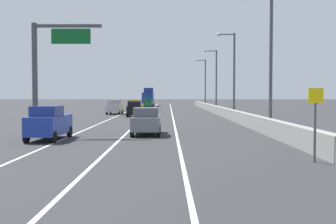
% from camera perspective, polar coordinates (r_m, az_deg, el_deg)
% --- Properties ---
extents(ground_plane, '(320.00, 320.00, 0.00)m').
position_cam_1_polar(ground_plane, '(66.12, -0.83, 0.05)').
color(ground_plane, '#2D2D30').
extents(lane_stripe_left, '(0.16, 130.00, 0.00)m').
position_cam_1_polar(lane_stripe_left, '(57.48, -6.45, -0.32)').
color(lane_stripe_left, silver).
rests_on(lane_stripe_left, ground_plane).
extents(lane_stripe_center, '(0.16, 130.00, 0.00)m').
position_cam_1_polar(lane_stripe_center, '(57.20, -2.96, -0.32)').
color(lane_stripe_center, silver).
rests_on(lane_stripe_center, ground_plane).
extents(lane_stripe_right, '(0.16, 130.00, 0.00)m').
position_cam_1_polar(lane_stripe_right, '(57.12, 0.55, -0.32)').
color(lane_stripe_right, silver).
rests_on(lane_stripe_right, ground_plane).
extents(jersey_barrier_right, '(0.60, 120.00, 1.10)m').
position_cam_1_polar(jersey_barrier_right, '(42.66, 9.18, -0.56)').
color(jersey_barrier_right, gray).
rests_on(jersey_barrier_right, ground_plane).
extents(overhead_sign_gantry, '(4.68, 0.36, 7.50)m').
position_cam_1_polar(overhead_sign_gantry, '(29.32, -16.33, 6.20)').
color(overhead_sign_gantry, '#47474C').
rests_on(overhead_sign_gantry, ground_plane).
extents(speed_advisory_sign, '(0.60, 0.11, 3.00)m').
position_cam_1_polar(speed_advisory_sign, '(17.87, 19.35, -0.88)').
color(speed_advisory_sign, '#4C4C51').
rests_on(speed_advisory_sign, ground_plane).
extents(lamp_post_right_second, '(2.14, 0.44, 9.81)m').
position_cam_1_polar(lamp_post_right_second, '(30.81, 13.31, 7.77)').
color(lamp_post_right_second, '#4C4C51').
rests_on(lamp_post_right_second, ground_plane).
extents(lamp_post_right_third, '(2.14, 0.44, 9.81)m').
position_cam_1_polar(lamp_post_right_third, '(48.92, 8.65, 5.80)').
color(lamp_post_right_third, '#4C4C51').
rests_on(lamp_post_right_third, ground_plane).
extents(lamp_post_right_fourth, '(2.14, 0.44, 9.81)m').
position_cam_1_polar(lamp_post_right_fourth, '(67.18, 6.33, 4.89)').
color(lamp_post_right_fourth, '#4C4C51').
rests_on(lamp_post_right_fourth, ground_plane).
extents(lamp_post_right_fifth, '(2.14, 0.44, 9.81)m').
position_cam_1_polar(lamp_post_right_fifth, '(85.50, 4.89, 4.37)').
color(lamp_post_right_fifth, '#4C4C51').
rests_on(lamp_post_right_fifth, ground_plane).
extents(car_yellow_0, '(1.94, 4.61, 2.01)m').
position_cam_1_polar(car_yellow_0, '(57.88, -4.47, 0.69)').
color(car_yellow_0, gold).
rests_on(car_yellow_0, ground_plane).
extents(car_green_1, '(1.85, 4.32, 1.86)m').
position_cam_1_polar(car_green_1, '(86.97, -2.76, 1.23)').
color(car_green_1, '#196033').
rests_on(car_green_1, ground_plane).
extents(car_silver_2, '(1.93, 4.53, 1.96)m').
position_cam_1_polar(car_silver_2, '(58.56, -7.29, 0.68)').
color(car_silver_2, '#B7B7BC').
rests_on(car_silver_2, ground_plane).
extents(car_blue_3, '(1.86, 4.45, 2.06)m').
position_cam_1_polar(car_blue_3, '(26.29, -15.92, -1.44)').
color(car_blue_3, '#1E389E').
rests_on(car_blue_3, ground_plane).
extents(car_black_4, '(1.95, 4.17, 1.90)m').
position_cam_1_polar(car_black_4, '(51.91, -4.61, 0.43)').
color(car_black_4, black).
rests_on(car_black_4, ground_plane).
extents(car_gray_5, '(1.93, 4.38, 1.85)m').
position_cam_1_polar(car_gray_5, '(28.49, -2.99, -1.25)').
color(car_gray_5, slate).
rests_on(car_gray_5, ground_plane).
extents(box_truck, '(2.51, 7.76, 4.22)m').
position_cam_1_polar(box_truck, '(95.95, -2.74, 1.94)').
color(box_truck, navy).
rests_on(box_truck, ground_plane).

